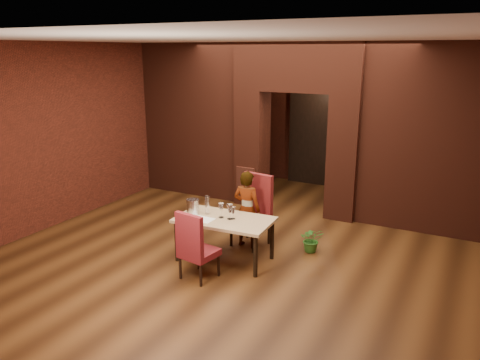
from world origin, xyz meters
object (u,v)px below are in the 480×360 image
object	(u,v)px
chair_far	(250,211)
wine_glass_c	(233,213)
person_seated	(247,209)
wine_bucket	(193,207)
wine_glass_b	(230,212)
water_bottle	(207,205)
dining_table	(225,239)
wine_glass_a	(221,210)
chair_near	(199,245)
potted_plant	(312,239)

from	to	relation	value
chair_far	wine_glass_c	size ratio (longest dim) A/B	6.18
person_seated	wine_bucket	xyz separation A→B (m)	(-0.57, -0.68, 0.15)
chair_far	wine_glass_c	bearing A→B (deg)	-77.90
wine_glass_b	wine_glass_c	distance (m)	0.05
wine_glass_b	water_bottle	xyz separation A→B (m)	(-0.42, 0.05, 0.03)
person_seated	wine_glass_c	bearing A→B (deg)	96.56
dining_table	wine_bucket	bearing A→B (deg)	-176.48
wine_glass_a	wine_glass_c	size ratio (longest dim) A/B	1.20
person_seated	wine_glass_a	world-z (taller)	person_seated
wine_glass_c	dining_table	bearing A→B (deg)	-160.89
chair_near	wine_glass_a	bearing A→B (deg)	-78.20
wine_glass_a	potted_plant	distance (m)	1.53
dining_table	person_seated	bearing A→B (deg)	80.63
wine_glass_a	chair_far	bearing A→B (deg)	77.64
chair_near	person_seated	bearing A→B (deg)	-85.09
dining_table	wine_glass_b	xyz separation A→B (m)	(0.09, 0.01, 0.44)
dining_table	potted_plant	distance (m)	1.39
potted_plant	wine_bucket	bearing A→B (deg)	-148.60
chair_far	wine_glass_b	size ratio (longest dim) A/B	5.04
chair_far	wine_glass_a	size ratio (longest dim) A/B	5.15
potted_plant	chair_near	bearing A→B (deg)	-124.90
wine_glass_a	wine_bucket	bearing A→B (deg)	-170.70
wine_glass_b	water_bottle	world-z (taller)	water_bottle
person_seated	wine_glass_b	bearing A→B (deg)	92.82
wine_glass_b	wine_glass_a	bearing A→B (deg)	-179.45
wine_glass_c	potted_plant	size ratio (longest dim) A/B	0.46
chair_near	water_bottle	world-z (taller)	chair_near
wine_bucket	potted_plant	size ratio (longest dim) A/B	0.58
chair_near	person_seated	size ratio (longest dim) A/B	0.79
chair_far	wine_glass_b	distance (m)	0.70
wine_glass_a	wine_glass_b	world-z (taller)	wine_glass_b
person_seated	wine_bucket	size ratio (longest dim) A/B	5.34
wine_glass_a	water_bottle	xyz separation A→B (m)	(-0.27, 0.05, 0.03)
chair_near	potted_plant	xyz separation A→B (m)	(1.08, 1.55, -0.29)
wine_bucket	wine_glass_a	bearing A→B (deg)	9.30
person_seated	wine_glass_b	world-z (taller)	person_seated
chair_far	chair_near	distance (m)	1.34
wine_glass_a	water_bottle	bearing A→B (deg)	169.45
wine_glass_b	potted_plant	world-z (taller)	wine_glass_b
water_bottle	chair_near	bearing A→B (deg)	-66.74
wine_glass_b	chair_near	bearing A→B (deg)	-99.43
wine_glass_b	potted_plant	size ratio (longest dim) A/B	0.56
dining_table	wine_glass_c	size ratio (longest dim) A/B	7.59
person_seated	potted_plant	distance (m)	1.12
wine_glass_c	wine_glass_a	bearing A→B (deg)	-169.72
dining_table	potted_plant	world-z (taller)	dining_table
dining_table	wine_glass_b	world-z (taller)	wine_glass_b
dining_table	chair_far	bearing A→B (deg)	79.04
person_seated	water_bottle	size ratio (longest dim) A/B	4.33
chair_far	wine_glass_c	world-z (taller)	chair_far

